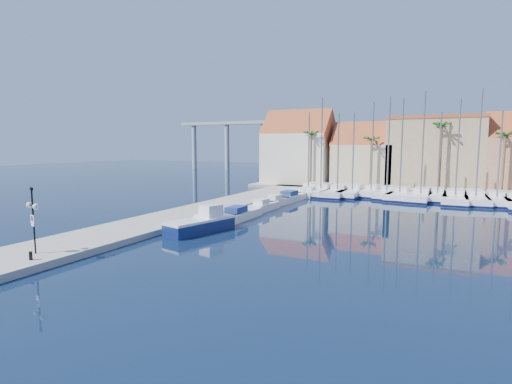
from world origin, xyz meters
TOP-DOWN VIEW (x-y plane):
  - ground at (0.00, 0.00)m, footprint 260.00×260.00m
  - quay_west at (-9.00, 13.50)m, footprint 6.00×77.00m
  - shore_north at (10.00, 48.00)m, footprint 54.00×16.00m
  - lamp_post at (-8.28, -6.74)m, footprint 1.44×0.68m
  - bollard at (-7.19, -7.81)m, footprint 0.21×0.21m
  - fishing_boat at (-3.56, 5.41)m, footprint 3.68×6.78m
  - motorboat_west_0 at (-3.80, 7.48)m, footprint 2.51×6.97m
  - motorboat_west_1 at (-3.49, 12.00)m, footprint 2.08×6.49m
  - motorboat_west_2 at (-3.63, 18.05)m, footprint 1.88×5.37m
  - motorboat_west_3 at (-3.80, 22.35)m, footprint 2.24×5.55m
  - motorboat_west_4 at (-3.74, 27.13)m, footprint 2.70×7.08m
  - motorboat_west_5 at (-3.10, 33.04)m, footprint 2.39×6.97m
  - sailboat_0 at (-4.08, 35.88)m, footprint 2.90×9.73m
  - sailboat_1 at (-1.98, 35.50)m, footprint 3.07×11.15m
  - sailboat_2 at (0.57, 35.41)m, footprint 3.36×11.42m
  - sailboat_3 at (2.60, 36.23)m, footprint 2.98×10.97m
  - sailboat_4 at (5.15, 37.09)m, footprint 2.84×8.31m
  - sailboat_5 at (7.50, 36.26)m, footprint 2.88×9.14m
  - sailboat_6 at (9.32, 35.89)m, footprint 3.50×10.31m
  - sailboat_7 at (12.03, 35.94)m, footprint 3.71×11.16m
  - sailboat_8 at (14.01, 36.71)m, footprint 2.72×8.85m
  - sailboat_9 at (16.23, 35.78)m, footprint 3.20×11.79m
  - sailboat_10 at (18.56, 36.04)m, footprint 3.34×11.11m
  - sailboat_11 at (20.93, 36.18)m, footprint 2.92×10.17m
  - building_0 at (-10.00, 47.00)m, footprint 12.30×9.00m
  - building_1 at (2.00, 47.00)m, footprint 10.30×8.00m
  - building_2 at (13.00, 48.00)m, footprint 14.20×10.20m
  - palm_0 at (-6.00, 42.00)m, footprint 2.60×2.60m
  - palm_1 at (4.00, 42.00)m, footprint 2.60×2.60m
  - palm_2 at (14.00, 42.00)m, footprint 2.60×2.60m
  - palm_3 at (22.00, 42.00)m, footprint 2.60×2.60m
  - viaduct at (-39.07, 82.00)m, footprint 48.00×2.20m

SIDE VIEW (x-z plane):
  - ground at x=0.00m, z-range 0.00..0.00m
  - quay_west at x=-9.00m, z-range 0.00..0.50m
  - shore_north at x=10.00m, z-range 0.00..0.50m
  - motorboat_west_2 at x=-3.63m, z-range -0.19..1.21m
  - motorboat_west_0 at x=-3.80m, z-range -0.19..1.21m
  - motorboat_west_1 at x=-3.49m, z-range -0.19..1.21m
  - motorboat_west_3 at x=-3.80m, z-range -0.19..1.21m
  - motorboat_west_4 at x=-3.74m, z-range -0.19..1.21m
  - motorboat_west_5 at x=-3.10m, z-range -0.19..1.21m
  - sailboat_2 at x=0.57m, z-range -5.49..6.61m
  - sailboat_3 at x=2.60m, z-range -5.51..6.65m
  - sailboat_9 at x=16.23m, z-range -6.08..7.22m
  - sailboat_11 at x=20.93m, z-range -5.30..6.45m
  - sailboat_0 at x=-4.08m, z-range -5.60..6.78m
  - sailboat_1 at x=-1.98m, z-range -6.62..7.80m
  - sailboat_10 at x=18.56m, z-range -6.69..7.88m
  - sailboat_7 at x=12.03m, z-range -6.72..7.91m
  - sailboat_8 at x=14.01m, z-range -5.33..6.52m
  - sailboat_6 at x=9.32m, z-range -6.31..7.51m
  - sailboat_5 at x=7.50m, z-range -6.46..7.72m
  - sailboat_4 at x=5.15m, z-range -6.15..7.44m
  - fishing_boat at x=-3.56m, z-range -0.38..1.88m
  - bollard at x=-7.19m, z-range 0.50..1.02m
  - lamp_post at x=-8.28m, z-range 1.18..5.52m
  - building_1 at x=2.00m, z-range -0.20..10.80m
  - building_2 at x=13.00m, z-range 0.51..12.01m
  - building_0 at x=-10.00m, z-range -0.23..13.27m
  - palm_1 at x=4.00m, z-range 3.56..12.71m
  - palm_3 at x=22.00m, z-range 3.78..13.43m
  - palm_0 at x=-6.00m, z-range 4.00..14.15m
  - palm_2 at x=14.00m, z-range 4.44..15.59m
  - viaduct at x=-39.07m, z-range 3.02..17.47m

